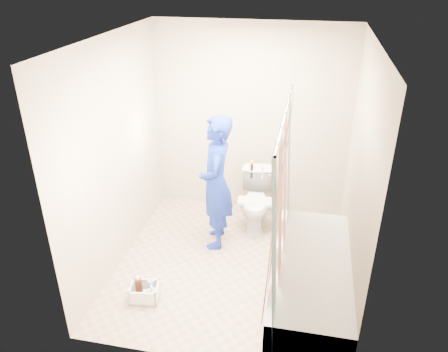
% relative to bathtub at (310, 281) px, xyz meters
% --- Properties ---
extents(floor, '(2.60, 2.60, 0.00)m').
position_rel_bathtub_xyz_m(floor, '(-0.85, 0.43, -0.27)').
color(floor, tan).
rests_on(floor, ground).
extents(ceiling, '(2.40, 2.60, 0.02)m').
position_rel_bathtub_xyz_m(ceiling, '(-0.85, 0.43, 2.13)').
color(ceiling, silver).
rests_on(ceiling, wall_back).
extents(wall_back, '(2.40, 0.02, 2.40)m').
position_rel_bathtub_xyz_m(wall_back, '(-0.85, 1.73, 0.93)').
color(wall_back, tan).
rests_on(wall_back, ground).
extents(wall_front, '(2.40, 0.02, 2.40)m').
position_rel_bathtub_xyz_m(wall_front, '(-0.85, -0.88, 0.93)').
color(wall_front, tan).
rests_on(wall_front, ground).
extents(wall_left, '(0.02, 2.60, 2.40)m').
position_rel_bathtub_xyz_m(wall_left, '(-2.05, 0.43, 0.93)').
color(wall_left, tan).
rests_on(wall_left, ground).
extents(wall_right, '(0.02, 2.60, 2.40)m').
position_rel_bathtub_xyz_m(wall_right, '(0.35, 0.43, 0.93)').
color(wall_right, tan).
rests_on(wall_right, ground).
extents(bathtub, '(0.70, 1.75, 0.50)m').
position_rel_bathtub_xyz_m(bathtub, '(0.00, 0.00, 0.00)').
color(bathtub, silver).
rests_on(bathtub, ground).
extents(curtain_rod, '(0.02, 1.90, 0.02)m').
position_rel_bathtub_xyz_m(curtain_rod, '(-0.33, 0.00, 1.68)').
color(curtain_rod, silver).
rests_on(curtain_rod, wall_back).
extents(shower_curtain, '(0.06, 1.75, 1.80)m').
position_rel_bathtub_xyz_m(shower_curtain, '(-0.33, 0.00, 0.75)').
color(shower_curtain, white).
rests_on(shower_curtain, curtain_rod).
extents(toilet, '(0.45, 0.72, 0.70)m').
position_rel_bathtub_xyz_m(toilet, '(-0.70, 1.26, 0.08)').
color(toilet, white).
rests_on(toilet, ground).
extents(tank_lid, '(0.45, 0.22, 0.03)m').
position_rel_bathtub_xyz_m(tank_lid, '(-0.69, 1.14, 0.14)').
color(tank_lid, white).
rests_on(tank_lid, toilet).
extents(tank_internals, '(0.17, 0.06, 0.23)m').
position_rel_bathtub_xyz_m(tank_internals, '(-0.75, 1.44, 0.42)').
color(tank_internals, black).
rests_on(tank_internals, toilet).
extents(plumber, '(0.46, 0.62, 1.56)m').
position_rel_bathtub_xyz_m(plumber, '(-1.10, 0.82, 0.51)').
color(plumber, navy).
rests_on(plumber, ground).
extents(cleaning_caddy, '(0.30, 0.26, 0.21)m').
position_rel_bathtub_xyz_m(cleaning_caddy, '(-1.57, -0.27, -0.19)').
color(cleaning_caddy, white).
rests_on(cleaning_caddy, ground).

